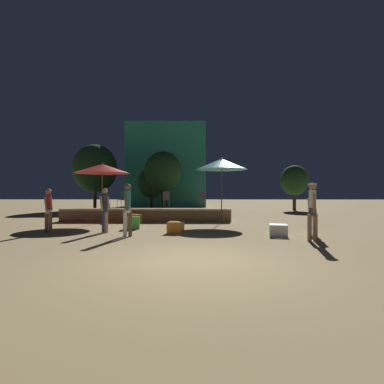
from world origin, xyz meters
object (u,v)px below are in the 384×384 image
Objects in this scene: person_2 at (128,207)px; background_tree_1 at (163,172)px; person_3 at (48,209)px; person_1 at (105,209)px; background_tree_2 at (95,169)px; person_4 at (312,211)px; cube_seat_0 at (278,230)px; bistro_chair_2 at (123,198)px; patio_umbrella_1 at (102,169)px; patio_umbrella_0 at (222,164)px; cube_seat_1 at (134,223)px; bistro_chair_0 at (203,198)px; background_tree_0 at (294,181)px; cube_seat_2 at (136,219)px; person_0 at (312,208)px; background_tree_3 at (152,183)px; frisbee_disc at (278,238)px; cube_seat_3 at (176,227)px; bistro_chair_1 at (166,198)px.

person_2 is 16.53m from background_tree_1.
person_1 is at bearing 8.93° from person_3.
person_1 is 0.29× the size of background_tree_2.
background_tree_1 reaches higher than person_4.
person_1 is at bearing 173.31° from cube_seat_0.
bistro_chair_2 is 11.85m from background_tree_2.
patio_umbrella_1 is 1.81× the size of person_3.
patio_umbrella_0 is 0.63× the size of background_tree_1.
cube_seat_1 is at bearing -88.80° from background_tree_1.
person_3 is at bearing 162.70° from person_4.
background_tree_0 is at bearing -123.19° from bistro_chair_0.
cube_seat_2 is at bearing 116.49° from person_1.
patio_umbrella_1 is at bearing -85.71° from bistro_chair_2.
person_0 is 20.50m from background_tree_3.
person_4 is at bearing -105.96° from person_0.
bistro_chair_2 is 9.27m from frisbee_disc.
cube_seat_3 is at bearing 158.12° from frisbee_disc.
patio_umbrella_0 reaches higher than bistro_chair_2.
cube_seat_1 is (-3.91, -2.48, -2.69)m from patio_umbrella_0.
bistro_chair_2 is 0.17× the size of background_tree_1.
person_4 is (1.20, 0.07, 0.66)m from cube_seat_0.
patio_umbrella_1 is at bearing -29.01° from person_0.
background_tree_0 is at bearing 69.83° from cube_seat_0.
cube_seat_3 is at bearing -82.07° from background_tree_1.
person_3 is (-6.87, -3.74, -2.05)m from patio_umbrella_0.
cube_seat_1 is at bearing -22.43° from person_0.
background_tree_2 reaches higher than patio_umbrella_0.
background_tree_0 reaches higher than person_3.
patio_umbrella_1 is 3.81m from bistro_chair_1.
background_tree_1 reaches higher than patio_umbrella_1.
background_tree_2 is (-11.70, 16.76, 3.65)m from frisbee_disc.
person_2 is at bearing -4.71° from person_0.
person_2 is 17.79m from background_tree_2.
bistro_chair_1 reaches higher than frisbee_disc.
background_tree_2 is 5.25m from background_tree_3.
cube_seat_3 is 0.72× the size of bistro_chair_2.
patio_umbrella_0 is at bearing 148.04° from bistro_chair_1.
person_1 is at bearing 161.40° from person_4.
cube_seat_1 is 0.15× the size of background_tree_3.
cube_seat_0 is 1.11× the size of cube_seat_2.
cube_seat_2 is 4.46m from person_2.
bistro_chair_1 is at bearing -49.68° from person_0.
person_0 is 18.65m from background_tree_1.
bistro_chair_2 is at bearing 130.85° from person_1.
cube_seat_1 is at bearing 90.33° from person_2.
background_tree_1 is (-4.20, 11.68, 0.41)m from patio_umbrella_0.
cube_seat_2 is 8.50m from person_0.
person_2 is at bearing -7.16° from person_1.
cube_seat_2 reaches higher than cube_seat_3.
person_0 is 0.35× the size of background_tree_1.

